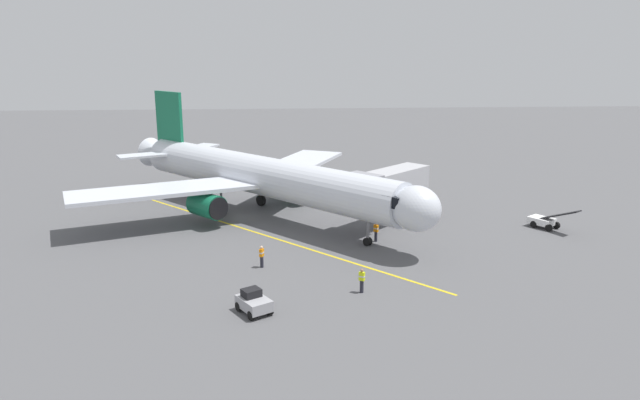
{
  "coord_description": "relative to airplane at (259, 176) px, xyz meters",
  "views": [
    {
      "loc": [
        -3.37,
        56.09,
        16.01
      ],
      "look_at": [
        -7.14,
        5.61,
        3.0
      ],
      "focal_mm": 32.82,
      "sensor_mm": 36.0,
      "label": 1
    }
  ],
  "objects": [
    {
      "name": "ground_plane",
      "position": [
        1.52,
        0.47,
        -4.0
      ],
      "size": [
        220.0,
        220.0,
        0.0
      ],
      "primitive_type": "plane",
      "color": "#565659"
    },
    {
      "name": "apron_lead_in_line",
      "position": [
        -0.19,
        6.21,
        -4.0
      ],
      "size": [
        27.31,
        29.55,
        0.01
      ],
      "primitive_type": "cube",
      "rotation": [
        0.0,
        0.0,
        0.75
      ],
      "color": "yellow",
      "rests_on": "ground"
    },
    {
      "name": "airplane",
      "position": [
        0.0,
        0.0,
        0.0
      ],
      "size": [
        32.71,
        33.4,
        11.5
      ],
      "color": "silver",
      "rests_on": "ground"
    },
    {
      "name": "jet_bridge",
      "position": [
        -11.6,
        4.65,
        -0.24
      ],
      "size": [
        9.73,
        9.23,
        5.4
      ],
      "color": "#B7B7BC",
      "rests_on": "ground"
    },
    {
      "name": "ground_crew_marshaller",
      "position": [
        -10.21,
        9.13,
        -3.12
      ],
      "size": [
        0.47,
        0.44,
        1.71
      ],
      "color": "#23232D",
      "rests_on": "ground"
    },
    {
      "name": "ground_crew_wing_walker",
      "position": [
        -0.55,
        14.63,
        -3.12
      ],
      "size": [
        0.4,
        0.47,
        1.71
      ],
      "color": "#23232D",
      "rests_on": "ground"
    },
    {
      "name": "ground_crew_loader",
      "position": [
        -7.43,
        19.91,
        -3.12
      ],
      "size": [
        0.47,
        0.44,
        1.71
      ],
      "color": "#23232D",
      "rests_on": "ground"
    },
    {
      "name": "tug_near_nose",
      "position": [
        -0.22,
        22.52,
        -3.3
      ],
      "size": [
        2.48,
        2.74,
        1.5
      ],
      "color": "#9E9EA3",
      "rests_on": "ground"
    },
    {
      "name": "belt_loader_portside",
      "position": [
        -26.47,
        6.37,
        -3.29
      ],
      "size": [
        3.57,
        4.46,
        2.32
      ],
      "color": "white",
      "rests_on": "ground"
    }
  ]
}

